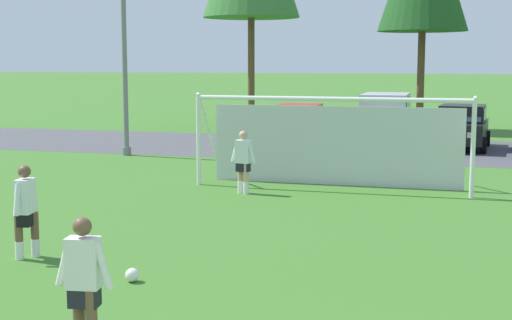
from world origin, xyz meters
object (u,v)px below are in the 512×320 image
player_winger_left (243,162)px  parked_car_slot_far_left (298,126)px  player_defender_far (84,286)px  parked_car_slot_center_left (462,127)px  soccer_ball (132,275)px  street_lamp (129,55)px  parked_car_slot_left (385,120)px  soccer_goal (334,140)px  player_striker_near (26,212)px

player_winger_left → parked_car_slot_far_left: (-0.87, 10.53, 0.05)m
player_defender_far → parked_car_slot_center_left: bearing=79.5°
soccer_ball → player_defender_far: 2.95m
street_lamp → player_defender_far: bearing=-66.5°
player_winger_left → player_defender_far: bearing=-83.3°
street_lamp → parked_car_slot_left: bearing=28.4°
parked_car_slot_center_left → street_lamp: size_ratio=0.61×
parked_car_slot_left → street_lamp: street_lamp is taller
player_winger_left → street_lamp: size_ratio=0.23×
parked_car_slot_left → parked_car_slot_far_left: bearing=-169.5°
player_defender_far → player_winger_left: size_ratio=1.00×
soccer_goal → parked_car_slot_left: bearing=87.3°
soccer_goal → parked_car_slot_left: size_ratio=1.61×
parked_car_slot_center_left → player_winger_left: bearing=-114.7°
parked_car_slot_left → parked_car_slot_center_left: bearing=13.7°
player_defender_far → player_winger_left: 10.78m
player_striker_near → player_winger_left: same height
parked_car_slot_center_left → street_lamp: (-11.66, -5.42, 2.78)m
parked_car_slot_center_left → soccer_goal: bearing=-108.5°
soccer_ball → player_striker_near: size_ratio=0.13×
player_defender_far → parked_car_slot_left: parked_car_slot_left is taller
player_defender_far → parked_car_slot_center_left: (4.19, 22.58, 0.05)m
player_defender_far → player_winger_left: same height
player_winger_left → parked_car_slot_center_left: (5.45, 11.87, 0.05)m
player_defender_far → street_lamp: bearing=113.5°
street_lamp → soccer_goal: bearing=-29.5°
player_winger_left → parked_car_slot_far_left: parked_car_slot_far_left is taller
parked_car_slot_far_left → parked_car_slot_left: (3.38, 0.63, 0.24)m
parked_car_slot_far_left → street_lamp: bearing=-142.6°
player_defender_far → parked_car_slot_far_left: size_ratio=0.39×
soccer_goal → street_lamp: size_ratio=1.06×
player_defender_far → soccer_ball: bearing=104.3°
parked_car_slot_left → player_striker_near: bearing=-103.3°
parked_car_slot_center_left → street_lamp: 13.16m
player_striker_near → player_defender_far: 4.72m
soccer_goal → player_defender_far: size_ratio=4.54×
parked_car_slot_far_left → street_lamp: (-5.34, -4.08, 2.78)m
player_defender_far → parked_car_slot_center_left: 22.97m
player_striker_near → player_winger_left: 7.36m
player_striker_near → parked_car_slot_left: parked_car_slot_left is taller
player_striker_near → parked_car_slot_far_left: (0.94, 17.66, 0.05)m
parked_car_slot_left → parked_car_slot_center_left: 3.03m
player_striker_near → parked_car_slot_left: 18.80m
soccer_ball → player_winger_left: bearing=94.0°
soccer_goal → player_striker_near: (-3.88, -8.90, -0.47)m
player_defender_far → soccer_goal: bearing=86.3°
player_striker_near → player_winger_left: bearing=75.8°
player_striker_near → player_defender_far: bearing=-49.3°
soccer_goal → player_defender_far: soccer_goal is taller
parked_car_slot_left → parked_car_slot_center_left: size_ratio=1.07×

